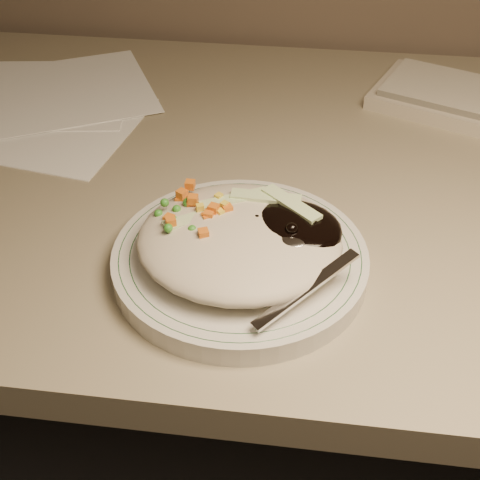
# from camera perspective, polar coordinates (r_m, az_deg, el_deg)

# --- Properties ---
(desk) EXTENTS (1.40, 0.70, 0.74)m
(desk) POSITION_cam_1_polar(r_m,az_deg,el_deg) (0.92, 4.75, -4.46)
(desk) COLOR gray
(desk) RESTS_ON ground
(plate) EXTENTS (0.25, 0.25, 0.02)m
(plate) POSITION_cam_1_polar(r_m,az_deg,el_deg) (0.64, 0.00, -1.79)
(plate) COLOR silver
(plate) RESTS_ON desk
(plate_rim) EXTENTS (0.23, 0.23, 0.00)m
(plate_rim) POSITION_cam_1_polar(r_m,az_deg,el_deg) (0.64, -0.00, -1.11)
(plate_rim) COLOR #144723
(plate_rim) RESTS_ON plate
(meal) EXTENTS (0.21, 0.19, 0.05)m
(meal) POSITION_cam_1_polar(r_m,az_deg,el_deg) (0.62, 0.38, 0.32)
(meal) COLOR #B3A891
(meal) RESTS_ON plate
(papers) EXTENTS (0.37, 0.36, 0.00)m
(papers) POSITION_cam_1_polar(r_m,az_deg,el_deg) (0.98, -17.63, 11.13)
(papers) COLOR white
(papers) RESTS_ON desk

